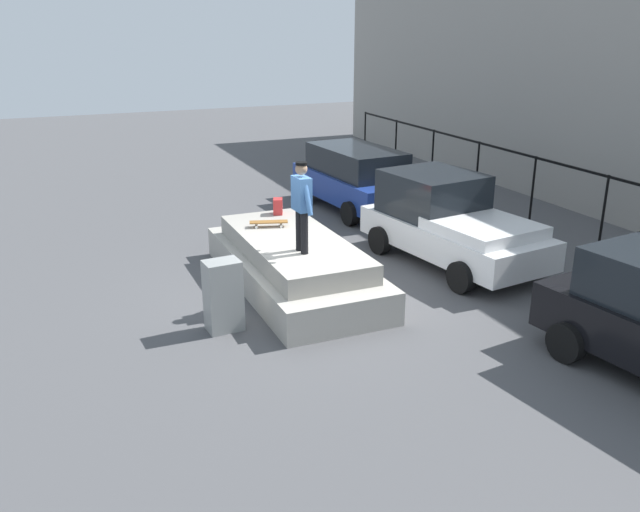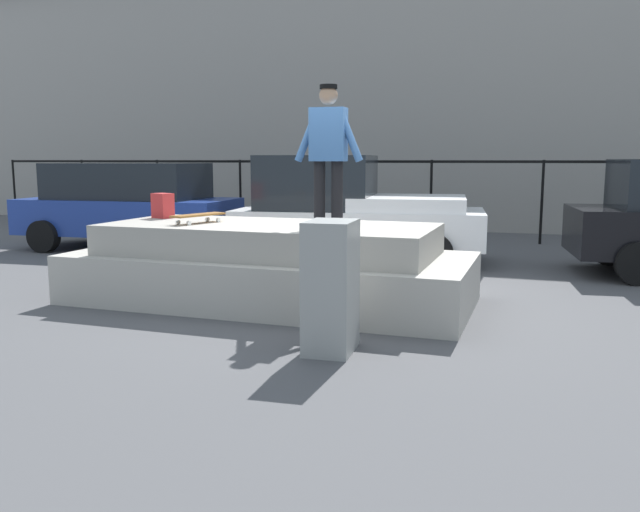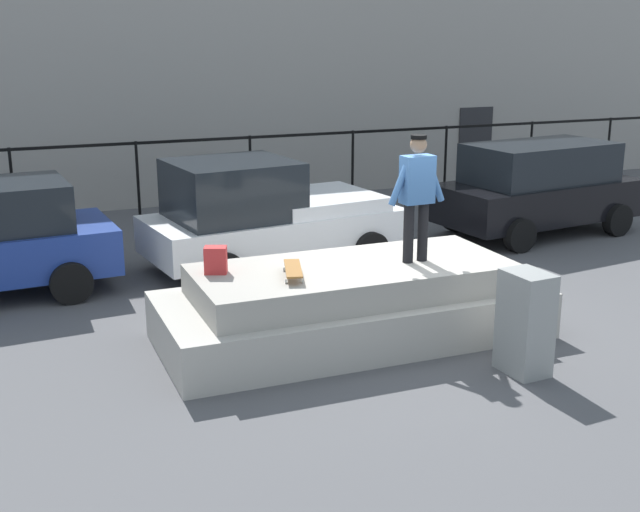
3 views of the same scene
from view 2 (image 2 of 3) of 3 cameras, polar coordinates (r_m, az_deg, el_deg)
ground_plane at (r=8.24m, az=1.29°, el=-4.31°), size 60.00×60.00×0.00m
concrete_ledge at (r=8.36m, az=-4.46°, el=-0.93°), size 5.11×2.20×1.01m
skateboarder at (r=7.82m, az=0.74°, el=9.61°), size 0.85×0.26×1.69m
skateboard at (r=8.52m, az=-10.65°, el=3.52°), size 0.42×0.82×0.12m
backpack at (r=9.39m, az=-13.66°, el=4.32°), size 0.33×0.29×0.35m
car_blue_hatchback_near at (r=13.90m, az=-16.47°, el=4.44°), size 4.46×2.39×1.75m
car_white_pickup_mid at (r=11.74m, az=2.60°, el=4.09°), size 4.60×2.63×1.90m
utility_box at (r=6.14m, az=0.96°, el=-2.72°), size 0.48×0.63×1.26m
fence_row at (r=15.01m, az=9.76°, el=6.34°), size 24.06×0.06×1.82m
warehouse_building at (r=20.69m, az=12.57°, el=13.26°), size 35.13×7.62×7.22m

